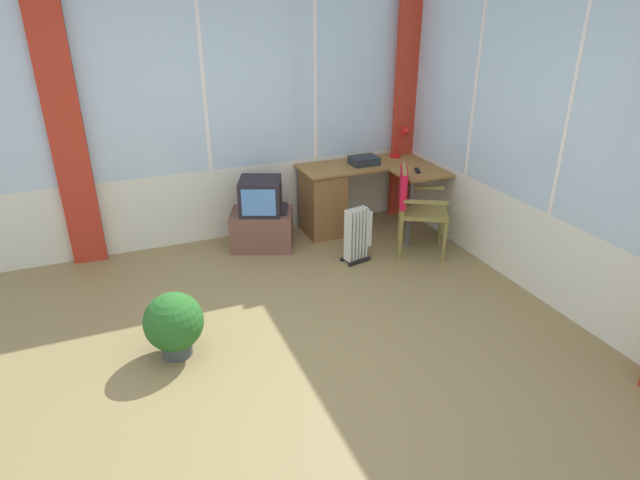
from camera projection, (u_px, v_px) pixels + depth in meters
name	position (u px, v px, depth m)	size (l,w,h in m)	color
ground	(286.00, 360.00, 4.07)	(5.77, 5.68, 0.06)	olive
north_window_panel	(206.00, 116.00, 5.47)	(4.77, 0.07, 2.71)	silver
east_window_panel	(565.00, 149.00, 4.32)	(0.07, 4.68, 2.71)	silver
curtain_north_left	(67.00, 134.00, 4.97)	(0.31, 0.07, 2.61)	#B5311F
curtain_corner	(407.00, 106.00, 6.17)	(0.31, 0.07, 2.61)	#B5311F
desk	(331.00, 197.00, 6.01)	(1.44, 1.01, 0.75)	olive
desk_lamp	(404.00, 137.00, 6.15)	(0.23, 0.19, 0.38)	red
tv_remote	(417.00, 171.00, 5.76)	(0.04, 0.15, 0.02)	black
paper_tray	(364.00, 160.00, 5.98)	(0.30, 0.23, 0.09)	#232B30
wooden_armchair	(412.00, 199.00, 5.49)	(0.66, 0.65, 0.91)	olive
tv_on_stand	(262.00, 218.00, 5.68)	(0.76, 0.65, 0.76)	brown
space_heater	(358.00, 234.00, 5.41)	(0.33, 0.22, 0.57)	silver
potted_plant	(174.00, 323.00, 3.98)	(0.44, 0.44, 0.51)	#3E4A4B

